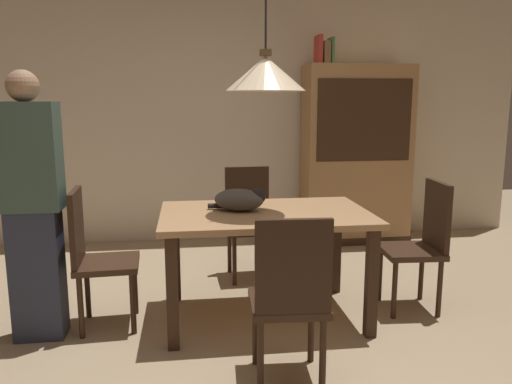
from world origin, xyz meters
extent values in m
plane|color=tan|center=(0.00, 0.00, 0.00)|extent=(10.00, 10.00, 0.00)
cube|color=beige|center=(0.00, 2.65, 1.45)|extent=(6.40, 0.10, 2.90)
cube|color=tan|center=(0.06, 0.51, 0.73)|extent=(1.40, 0.90, 0.04)
cube|color=#382316|center=(-0.56, 0.12, 0.35)|extent=(0.07, 0.07, 0.71)
cube|color=#382316|center=(0.68, 0.12, 0.35)|extent=(0.07, 0.07, 0.71)
cube|color=#382316|center=(-0.56, 0.90, 0.35)|extent=(0.07, 0.07, 0.71)
cube|color=#382316|center=(0.68, 0.90, 0.35)|extent=(0.07, 0.07, 0.71)
cube|color=#382316|center=(0.06, 1.31, 0.43)|extent=(0.42, 0.42, 0.04)
cube|color=#322014|center=(0.05, 1.49, 0.69)|extent=(0.38, 0.05, 0.48)
cylinder|color=#382316|center=(-0.09, 1.14, 0.21)|extent=(0.04, 0.04, 0.41)
cylinder|color=#382316|center=(0.23, 1.16, 0.21)|extent=(0.04, 0.04, 0.41)
cylinder|color=#382316|center=(-0.11, 1.46, 0.21)|extent=(0.04, 0.04, 0.41)
cylinder|color=#382316|center=(0.21, 1.47, 0.21)|extent=(0.04, 0.04, 0.41)
cube|color=#382316|center=(0.06, -0.29, 0.43)|extent=(0.42, 0.42, 0.04)
cube|color=#322014|center=(0.05, -0.47, 0.69)|extent=(0.38, 0.06, 0.48)
cylinder|color=#382316|center=(0.23, -0.14, 0.21)|extent=(0.04, 0.04, 0.41)
cylinder|color=#382316|center=(-0.09, -0.12, 0.21)|extent=(0.04, 0.04, 0.41)
cylinder|color=#382316|center=(0.21, -0.46, 0.21)|extent=(0.04, 0.04, 0.41)
cylinder|color=#382316|center=(-0.11, -0.44, 0.21)|extent=(0.04, 0.04, 0.41)
cube|color=#382316|center=(1.11, 0.51, 0.43)|extent=(0.42, 0.42, 0.04)
cube|color=#322014|center=(1.29, 0.50, 0.69)|extent=(0.06, 0.38, 0.48)
cylinder|color=#382316|center=(0.96, 0.68, 0.21)|extent=(0.04, 0.04, 0.41)
cylinder|color=#382316|center=(0.94, 0.36, 0.21)|extent=(0.04, 0.04, 0.41)
cylinder|color=#382316|center=(1.28, 0.66, 0.21)|extent=(0.04, 0.04, 0.41)
cylinder|color=#382316|center=(1.26, 0.34, 0.21)|extent=(0.04, 0.04, 0.41)
cube|color=#382316|center=(-0.99, 0.51, 0.43)|extent=(0.42, 0.42, 0.04)
cube|color=#322014|center=(-1.17, 0.50, 0.69)|extent=(0.06, 0.38, 0.48)
cylinder|color=#382316|center=(-0.82, 0.36, 0.21)|extent=(0.04, 0.04, 0.41)
cylinder|color=#382316|center=(-0.84, 0.68, 0.21)|extent=(0.04, 0.04, 0.41)
cylinder|color=#382316|center=(-1.14, 0.34, 0.21)|extent=(0.04, 0.04, 0.41)
cylinder|color=#382316|center=(-1.16, 0.66, 0.21)|extent=(0.04, 0.04, 0.41)
ellipsoid|color=#4C4742|center=(-0.11, 0.57, 0.82)|extent=(0.40, 0.33, 0.15)
sphere|color=black|center=(0.01, 0.55, 0.85)|extent=(0.11, 0.11, 0.11)
cylinder|color=black|center=(-0.23, 0.63, 0.78)|extent=(0.18, 0.04, 0.04)
cone|color=beige|center=(0.06, 0.51, 1.66)|extent=(0.52, 0.52, 0.22)
cylinder|color=#513D23|center=(0.06, 0.51, 1.79)|extent=(0.08, 0.08, 0.04)
cube|color=#A87A4C|center=(1.30, 2.32, 0.93)|extent=(1.10, 0.44, 1.85)
cube|color=#382316|center=(1.30, 2.10, 1.29)|extent=(0.97, 0.01, 0.81)
cube|color=#382316|center=(1.30, 2.32, 0.04)|extent=(1.12, 0.45, 0.08)
cube|color=#B73833|center=(0.87, 2.32, 1.99)|extent=(0.04, 0.22, 0.28)
cube|color=brown|center=(0.94, 2.32, 1.96)|extent=(0.06, 0.24, 0.22)
cube|color=#427A4C|center=(1.00, 2.32, 1.98)|extent=(0.03, 0.20, 0.26)
cube|color=#2D3347|center=(-1.40, 0.40, 0.41)|extent=(0.30, 0.20, 0.83)
cube|color=#3D564C|center=(-1.40, 0.40, 1.16)|extent=(0.36, 0.22, 0.66)
sphere|color=#A37A5B|center=(-1.40, 0.40, 1.57)|extent=(0.19, 0.19, 0.19)
camera|label=1|loc=(-0.45, -2.77, 1.49)|focal=35.37mm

